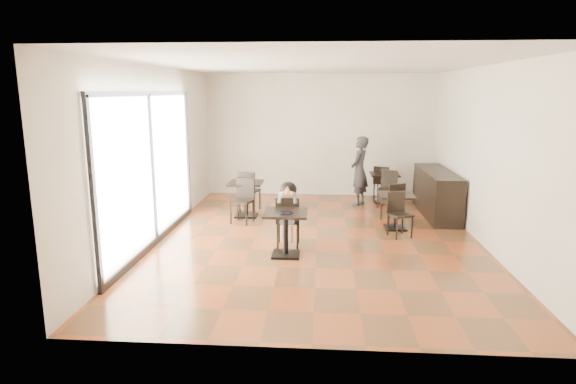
# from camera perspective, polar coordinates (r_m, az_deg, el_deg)

# --- Properties ---
(floor) EXTENTS (6.00, 8.00, 0.01)m
(floor) POSITION_cam_1_polar(r_m,az_deg,el_deg) (9.18, 3.46, -5.52)
(floor) COLOR brown
(floor) RESTS_ON ground
(ceiling) EXTENTS (6.00, 8.00, 0.01)m
(ceiling) POSITION_cam_1_polar(r_m,az_deg,el_deg) (8.78, 3.72, 14.84)
(ceiling) COLOR silver
(ceiling) RESTS_ON floor
(wall_back) EXTENTS (6.00, 0.01, 3.20)m
(wall_back) POSITION_cam_1_polar(r_m,az_deg,el_deg) (12.82, 3.79, 6.72)
(wall_back) COLOR white
(wall_back) RESTS_ON floor
(wall_front) EXTENTS (6.00, 0.01, 3.20)m
(wall_front) POSITION_cam_1_polar(r_m,az_deg,el_deg) (4.90, 3.07, -1.60)
(wall_front) COLOR white
(wall_front) RESTS_ON floor
(wall_left) EXTENTS (0.01, 8.00, 3.20)m
(wall_left) POSITION_cam_1_polar(r_m,az_deg,el_deg) (9.36, -15.16, 4.45)
(wall_left) COLOR white
(wall_left) RESTS_ON floor
(wall_right) EXTENTS (0.01, 8.00, 3.20)m
(wall_right) POSITION_cam_1_polar(r_m,az_deg,el_deg) (9.31, 22.43, 3.93)
(wall_right) COLOR white
(wall_right) RESTS_ON floor
(storefront_window) EXTENTS (0.04, 4.50, 2.60)m
(storefront_window) POSITION_cam_1_polar(r_m,az_deg,el_deg) (8.91, -15.96, 2.75)
(storefront_window) COLOR white
(storefront_window) RESTS_ON floor
(child_table) EXTENTS (0.73, 0.73, 0.77)m
(child_table) POSITION_cam_1_polar(r_m,az_deg,el_deg) (8.13, -0.26, -4.98)
(child_table) COLOR black
(child_table) RESTS_ON floor
(child_chair) EXTENTS (0.41, 0.41, 0.92)m
(child_chair) POSITION_cam_1_polar(r_m,az_deg,el_deg) (8.64, 0.02, -3.43)
(child_chair) COLOR black
(child_chair) RESTS_ON floor
(child) EXTENTS (0.41, 0.58, 1.16)m
(child) POSITION_cam_1_polar(r_m,az_deg,el_deg) (8.61, 0.02, -2.67)
(child) COLOR slate
(child) RESTS_ON child_chair
(plate) EXTENTS (0.26, 0.26, 0.02)m
(plate) POSITION_cam_1_polar(r_m,az_deg,el_deg) (7.93, -0.31, -2.48)
(plate) COLOR black
(plate) RESTS_ON child_table
(pizza_slice) EXTENTS (0.27, 0.21, 0.06)m
(pizza_slice) POSITION_cam_1_polar(r_m,az_deg,el_deg) (8.33, -0.07, -0.16)
(pizza_slice) COLOR #E5AF78
(pizza_slice) RESTS_ON child
(adult_patron) EXTENTS (0.60, 0.72, 1.68)m
(adult_patron) POSITION_cam_1_polar(r_m,az_deg,el_deg) (11.83, 8.46, 2.49)
(adult_patron) COLOR #323336
(adult_patron) RESTS_ON floor
(cafe_table_mid) EXTENTS (0.88, 0.88, 0.71)m
(cafe_table_mid) POSITION_cam_1_polar(r_m,az_deg,el_deg) (9.96, 12.66, -2.29)
(cafe_table_mid) COLOR black
(cafe_table_mid) RESTS_ON floor
(cafe_table_left) EXTENTS (0.90, 0.90, 0.78)m
(cafe_table_left) POSITION_cam_1_polar(r_m,az_deg,el_deg) (10.72, -5.00, -0.86)
(cafe_table_left) COLOR black
(cafe_table_left) RESTS_ON floor
(cafe_table_back) EXTENTS (0.90, 0.90, 0.73)m
(cafe_table_back) POSITION_cam_1_polar(r_m,az_deg,el_deg) (12.28, 11.32, 0.48)
(cafe_table_back) COLOR black
(cafe_table_back) RESTS_ON floor
(chair_mid_a) EXTENTS (0.51, 0.51, 0.86)m
(chair_mid_a) POSITION_cam_1_polar(r_m,az_deg,el_deg) (10.47, 12.24, -1.17)
(chair_mid_a) COLOR black
(chair_mid_a) RESTS_ON floor
(chair_mid_b) EXTENTS (0.51, 0.51, 0.86)m
(chair_mid_b) POSITION_cam_1_polar(r_m,az_deg,el_deg) (9.42, 13.16, -2.67)
(chair_mid_b) COLOR black
(chair_mid_b) RESTS_ON floor
(chair_left_a) EXTENTS (0.51, 0.51, 0.94)m
(chair_left_a) POSITION_cam_1_polar(r_m,az_deg,el_deg) (11.24, -4.57, 0.15)
(chair_left_a) COLOR black
(chair_left_a) RESTS_ON floor
(chair_left_b) EXTENTS (0.51, 0.51, 0.94)m
(chair_left_b) POSITION_cam_1_polar(r_m,az_deg,el_deg) (10.18, -5.50, -1.10)
(chair_left_b) COLOR black
(chair_left_b) RESTS_ON floor
(chair_back_a) EXTENTS (0.52, 0.52, 0.88)m
(chair_back_a) POSITION_cam_1_polar(r_m,az_deg,el_deg) (12.57, 11.15, 1.09)
(chair_back_a) COLOR black
(chair_back_a) RESTS_ON floor
(chair_back_b) EXTENTS (0.52, 0.52, 0.88)m
(chair_back_b) POSITION_cam_1_polar(r_m,az_deg,el_deg) (11.73, 11.65, 0.30)
(chair_back_b) COLOR black
(chair_back_b) RESTS_ON floor
(service_counter) EXTENTS (0.60, 2.40, 1.00)m
(service_counter) POSITION_cam_1_polar(r_m,az_deg,el_deg) (11.29, 17.20, -0.12)
(service_counter) COLOR black
(service_counter) RESTS_ON floor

